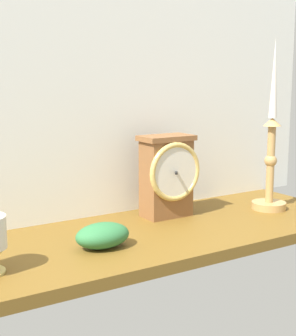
# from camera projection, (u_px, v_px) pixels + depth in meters

# --- Properties ---
(ground_plane) EXTENTS (1.00, 0.36, 0.02)m
(ground_plane) POSITION_uv_depth(u_px,v_px,m) (155.00, 236.00, 1.12)
(ground_plane) COLOR brown
(back_wall) EXTENTS (1.20, 0.02, 0.65)m
(back_wall) POSITION_uv_depth(u_px,v_px,m) (113.00, 79.00, 1.22)
(back_wall) COLOR white
(back_wall) RESTS_ON ground_plane
(mantel_clock) EXTENTS (0.14, 0.10, 0.19)m
(mantel_clock) POSITION_uv_depth(u_px,v_px,m) (168.00, 175.00, 1.21)
(mantel_clock) COLOR brown
(mantel_clock) RESTS_ON ground_plane
(candlestick_tall_left) EXTENTS (0.09, 0.09, 0.42)m
(candlestick_tall_left) POSITION_uv_depth(u_px,v_px,m) (270.00, 156.00, 1.28)
(candlestick_tall_left) COLOR tan
(candlestick_tall_left) RESTS_ON ground_plane
(ivy_sprig) EXTENTS (0.11, 0.08, 0.05)m
(ivy_sprig) POSITION_uv_depth(u_px,v_px,m) (103.00, 235.00, 1.00)
(ivy_sprig) COLOR #2E6E3C
(ivy_sprig) RESTS_ON ground_plane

